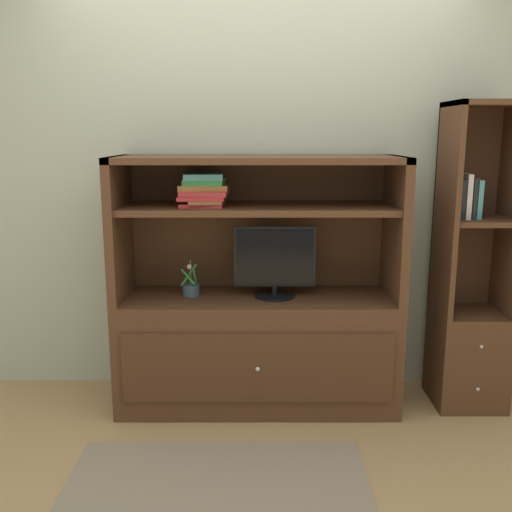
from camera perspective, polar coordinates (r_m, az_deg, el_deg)
The scene contains 9 objects.
ground_plane at distance 3.27m, azimuth 0.02°, elevation -17.16°, with size 8.00×8.00×0.00m, color tan.
painted_rear_wall at distance 3.61m, azimuth -0.02°, elevation 8.93°, with size 6.00×0.10×2.80m, color #ADB29E.
area_rug at distance 2.76m, azimuth -4.18°, elevation -23.09°, with size 1.40×1.02×0.01m, color gray.
media_console at distance 3.44m, azimuth -0.00°, elevation -6.81°, with size 1.62×0.57×1.47m.
tv_monitor at distance 3.33m, azimuth 1.70°, elevation -0.58°, with size 0.47×0.24×0.41m.
potted_plant at distance 3.41m, azimuth -6.57°, elevation -3.21°, with size 0.11×0.10×0.21m.
magazine_stack at distance 3.29m, azimuth -5.33°, elevation 6.54°, with size 0.28×0.36×0.18m.
bookshelf_tall at distance 3.64m, azimuth 20.15°, elevation -4.65°, with size 0.40×0.40×1.77m.
upright_book_row at distance 3.48m, azimuth 19.77°, elevation 5.41°, with size 0.14×0.17×0.25m.
Camera 1 is at (-0.01, -2.86, 1.59)m, focal length 40.70 mm.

